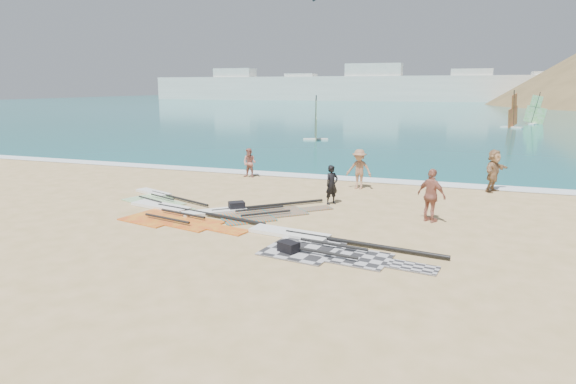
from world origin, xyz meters
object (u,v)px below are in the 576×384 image
(rig_green, at_px, (158,198))
(rig_orange, at_px, (247,212))
(rig_red, at_px, (175,214))
(beachgoer_mid, at_px, (359,169))
(person_wetsuit, at_px, (332,185))
(gear_bag_near, at_px, (237,206))
(beachgoer_right, at_px, (494,171))
(rig_grey, at_px, (319,244))
(beachgoer_left, at_px, (250,163))
(gear_bag_far, at_px, (289,248))
(beachgoer_back, at_px, (431,196))

(rig_green, xyz_separation_m, rig_orange, (4.69, -0.98, 0.00))
(rig_red, relative_size, beachgoer_mid, 3.38)
(rig_orange, height_order, person_wetsuit, person_wetsuit)
(rig_orange, xyz_separation_m, gear_bag_near, (-0.53, 0.17, 0.14))
(beachgoer_right, bearing_deg, beachgoer_mid, 130.97)
(rig_grey, height_order, person_wetsuit, person_wetsuit)
(rig_red, distance_m, beachgoer_right, 14.48)
(gear_bag_near, distance_m, beachgoer_left, 7.23)
(rig_orange, height_order, gear_bag_far, gear_bag_far)
(rig_orange, bearing_deg, gear_bag_near, 121.03)
(beachgoer_left, bearing_deg, rig_orange, -62.92)
(rig_red, relative_size, person_wetsuit, 3.93)
(person_wetsuit, relative_size, beachgoer_mid, 0.86)
(person_wetsuit, bearing_deg, beachgoer_mid, 31.44)
(rig_red, xyz_separation_m, beachgoer_mid, (5.67, 7.13, 0.90))
(rig_grey, bearing_deg, beachgoer_back, 60.96)
(gear_bag_near, relative_size, beachgoer_mid, 0.31)
(rig_red, height_order, beachgoer_mid, beachgoer_mid)
(beachgoer_mid, distance_m, beachgoer_right, 6.16)
(rig_grey, bearing_deg, person_wetsuit, 108.99)
(person_wetsuit, distance_m, beachgoer_back, 4.28)
(rig_green, distance_m, gear_bag_near, 4.24)
(rig_grey, relative_size, beachgoer_right, 3.27)
(beachgoer_left, distance_m, beachgoer_mid, 6.20)
(gear_bag_near, distance_m, person_wetsuit, 4.06)
(rig_red, relative_size, beachgoer_left, 4.09)
(rig_grey, xyz_separation_m, beachgoer_left, (-6.59, 9.80, 0.73))
(gear_bag_far, bearing_deg, person_wetsuit, 92.58)
(gear_bag_far, height_order, person_wetsuit, person_wetsuit)
(gear_bag_near, xyz_separation_m, gear_bag_far, (3.52, -3.93, -0.02))
(person_wetsuit, height_order, beachgoer_left, person_wetsuit)
(beachgoer_left, bearing_deg, beachgoer_mid, -5.07)
(rig_red, relative_size, gear_bag_far, 11.17)
(beachgoer_left, xyz_separation_m, beachgoer_mid, (6.11, -1.00, 0.17))
(rig_red, xyz_separation_m, beachgoer_left, (-0.44, 8.13, 0.73))
(beachgoer_mid, height_order, beachgoer_right, beachgoer_right)
(gear_bag_near, xyz_separation_m, person_wetsuit, (3.23, 2.37, 0.63))
(rig_green, xyz_separation_m, beachgoer_back, (11.42, 0.12, 0.92))
(gear_bag_far, relative_size, person_wetsuit, 0.35)
(rig_orange, height_order, gear_bag_near, gear_bag_near)
(rig_red, xyz_separation_m, gear_bag_far, (5.48, -2.60, 0.12))
(rig_orange, relative_size, rig_red, 0.83)
(rig_red, bearing_deg, beachgoer_right, 49.21)
(gear_bag_near, bearing_deg, beachgoer_mid, 57.36)
(person_wetsuit, bearing_deg, rig_orange, 172.52)
(rig_grey, relative_size, gear_bag_far, 11.25)
(beachgoer_left, height_order, beachgoer_mid, beachgoer_mid)
(rig_red, height_order, beachgoer_right, beachgoer_right)
(rig_grey, xyz_separation_m, rig_red, (-6.15, 1.67, 0.00))
(rig_grey, relative_size, rig_green, 1.39)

